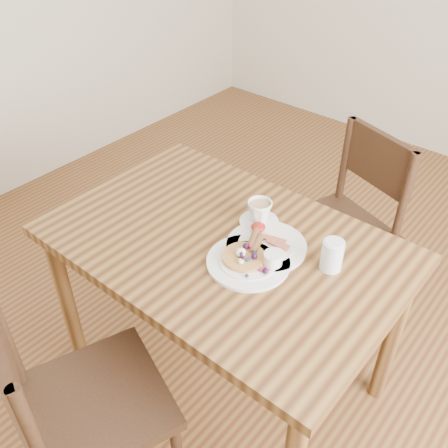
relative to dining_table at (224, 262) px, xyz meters
name	(u,v)px	position (x,y,z in m)	size (l,w,h in m)	color
ground	(224,374)	(0.00, 0.00, -0.65)	(5.00, 5.00, 0.00)	#5B301A
dining_table	(224,262)	(0.00, 0.00, 0.00)	(1.20, 0.80, 0.75)	brown
chair_near	(76,402)	(-0.05, -0.63, -0.16)	(0.54, 0.54, 0.88)	#392314
chair_far	(345,220)	(0.12, 0.70, -0.16)	(0.53, 0.53, 0.88)	#392314
pancake_plate	(250,260)	(0.14, -0.04, 0.11)	(0.27, 0.27, 0.06)	white
breakfast_plate	(265,244)	(0.13, 0.06, 0.11)	(0.27, 0.27, 0.04)	white
teacup_saucer	(259,213)	(0.03, 0.16, 0.14)	(0.14, 0.14, 0.09)	white
water_glass	(332,255)	(0.35, 0.11, 0.15)	(0.07, 0.07, 0.10)	silver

